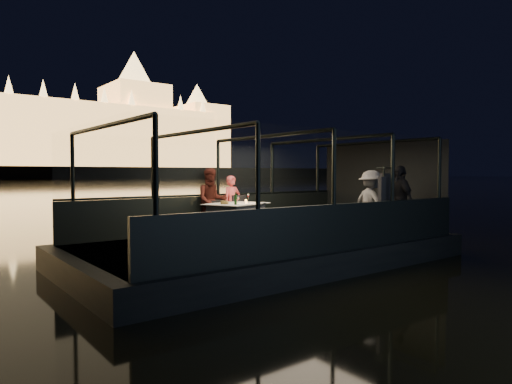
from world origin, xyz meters
TOP-DOWN VIEW (x-y plane):
  - boat_hull at (0.00, 0.00)m, footprint 8.60×4.40m
  - boat_deck at (0.00, 0.00)m, footprint 8.00×4.00m
  - gunwale_port at (0.00, 2.00)m, footprint 8.00×0.08m
  - gunwale_starboard at (0.00, -2.00)m, footprint 8.00×0.08m
  - cabin_glass_port at (0.00, 2.00)m, footprint 8.00×0.02m
  - cabin_glass_starboard at (0.00, -2.00)m, footprint 8.00×0.02m
  - cabin_roof_glass at (0.00, 0.00)m, footprint 8.00×4.00m
  - end_wall_fore at (-4.00, 0.00)m, footprint 0.02×4.00m
  - end_wall_aft at (4.00, 0.00)m, footprint 0.02×4.00m
  - canopy_ribs at (0.00, 0.00)m, footprint 8.00×4.00m
  - dining_table_central at (-0.14, 0.99)m, footprint 1.72×1.49m
  - chair_port_left at (-0.29, 1.44)m, footprint 0.39×0.39m
  - chair_port_right at (0.39, 1.44)m, footprint 0.45×0.45m
  - coat_stand at (1.83, -1.75)m, footprint 0.55×0.49m
  - person_woman_coral at (0.24, 1.71)m, footprint 0.53×0.38m
  - person_man_maroon at (-0.38, 1.71)m, footprint 0.92×0.82m
  - passenger_stripe at (2.25, -1.09)m, footprint 0.72×1.08m
  - passenger_dark at (2.93, -1.39)m, footprint 0.79×1.06m
  - wine_bottle at (-0.44, 0.59)m, footprint 0.06×0.06m
  - bread_basket at (-0.53, 0.90)m, footprint 0.23×0.23m
  - amber_candle at (0.06, 0.87)m, footprint 0.05×0.05m
  - plate_near at (0.39, 0.69)m, footprint 0.26×0.26m
  - plate_far at (-0.44, 0.98)m, footprint 0.28×0.28m
  - wine_glass_white at (-0.39, 0.57)m, footprint 0.07×0.07m
  - wine_glass_red at (0.27, 1.06)m, footprint 0.07×0.07m

SIDE VIEW (x-z plane):
  - boat_hull at x=0.00m, z-range -0.50..0.50m
  - boat_deck at x=0.00m, z-range 0.46..0.50m
  - dining_table_central at x=-0.14m, z-range 0.50..1.27m
  - gunwale_port at x=0.00m, z-range 0.50..1.40m
  - gunwale_starboard at x=0.00m, z-range 0.50..1.40m
  - chair_port_left at x=-0.29m, z-range 0.55..1.35m
  - chair_port_right at x=0.39m, z-range 0.49..1.41m
  - person_woman_coral at x=0.24m, z-range 0.54..1.96m
  - person_man_maroon at x=-0.38m, z-range 0.45..2.05m
  - plate_near at x=0.39m, z-range 1.27..1.28m
  - plate_far at x=-0.44m, z-range 1.27..1.28m
  - bread_basket at x=-0.53m, z-range 1.27..1.34m
  - amber_candle at x=0.06m, z-range 1.27..1.34m
  - passenger_stripe at x=2.25m, z-range 0.57..2.13m
  - passenger_dark at x=2.93m, z-range 0.51..2.19m
  - wine_glass_white at x=-0.39m, z-range 1.26..1.46m
  - wine_glass_red at x=0.27m, z-range 1.26..1.46m
  - coat_stand at x=1.83m, z-range 0.58..2.22m
  - wine_bottle at x=-0.44m, z-range 1.27..1.56m
  - end_wall_fore at x=-4.00m, z-range 0.50..2.80m
  - end_wall_aft at x=4.00m, z-range 0.50..2.80m
  - canopy_ribs at x=0.00m, z-range 0.50..2.80m
  - cabin_glass_port at x=0.00m, z-range 1.40..2.80m
  - cabin_glass_starboard at x=0.00m, z-range 1.40..2.80m
  - cabin_roof_glass at x=0.00m, z-range 2.79..2.81m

